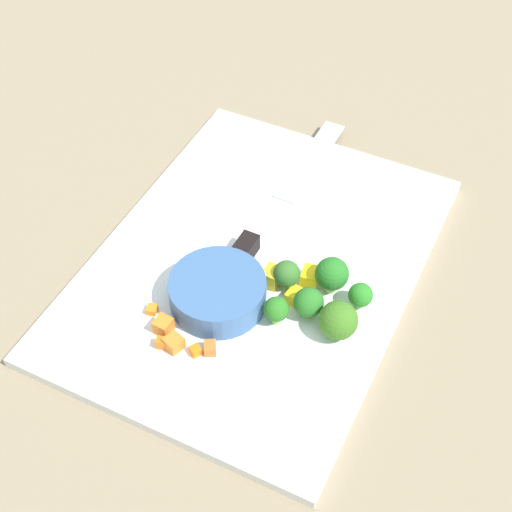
{
  "coord_description": "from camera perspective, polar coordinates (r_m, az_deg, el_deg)",
  "views": [
    {
      "loc": [
        -0.51,
        -0.25,
        0.65
      ],
      "look_at": [
        0.0,
        0.0,
        0.02
      ],
      "focal_mm": 52.93,
      "sensor_mm": 36.0,
      "label": 1
    }
  ],
  "objects": [
    {
      "name": "ground_plane",
      "position": [
        0.87,
        -0.0,
        -0.97
      ],
      "size": [
        4.0,
        4.0,
        0.0
      ],
      "primitive_type": "plane",
      "color": "gray"
    },
    {
      "name": "broccoli_floret_2",
      "position": [
        0.82,
        2.34,
        -1.38
      ],
      "size": [
        0.03,
        0.03,
        0.04
      ],
      "color": "#80B854",
      "rests_on": "cutting_board"
    },
    {
      "name": "carrot_dice_3",
      "position": [
        0.8,
        -7.02,
        -5.25
      ],
      "size": [
        0.02,
        0.02,
        0.02
      ],
      "primitive_type": "cube",
      "rotation": [
        0.0,
        0.0,
        3.08
      ],
      "color": "orange",
      "rests_on": "cutting_board"
    },
    {
      "name": "pepper_dice_2",
      "position": [
        0.83,
        3.96,
        -1.77
      ],
      "size": [
        0.02,
        0.02,
        0.02
      ],
      "primitive_type": "cube",
      "rotation": [
        0.0,
        0.0,
        1.75
      ],
      "color": "yellow",
      "rests_on": "cutting_board"
    },
    {
      "name": "pepper_dice_1",
      "position": [
        0.83,
        1.23,
        -1.57
      ],
      "size": [
        0.02,
        0.02,
        0.02
      ],
      "primitive_type": "cube",
      "rotation": [
        0.0,
        0.0,
        3.07
      ],
      "color": "yellow",
      "rests_on": "cutting_board"
    },
    {
      "name": "broccoli_floret_0",
      "position": [
        0.78,
        6.24,
        -4.88
      ],
      "size": [
        0.04,
        0.04,
        0.04
      ],
      "color": "#82AF5D",
      "rests_on": "cutting_board"
    },
    {
      "name": "chef_knife",
      "position": [
        0.89,
        0.41,
        2.18
      ],
      "size": [
        0.32,
        0.03,
        0.02
      ],
      "rotation": [
        0.0,
        0.0,
        6.27
      ],
      "color": "silver",
      "rests_on": "cutting_board"
    },
    {
      "name": "broccoli_floret_1",
      "position": [
        0.82,
        5.82,
        -1.29
      ],
      "size": [
        0.04,
        0.04,
        0.04
      ],
      "color": "#94BC68",
      "rests_on": "cutting_board"
    },
    {
      "name": "cutting_board",
      "position": [
        0.86,
        -0.0,
        -0.71
      ],
      "size": [
        0.47,
        0.35,
        0.01
      ],
      "primitive_type": "cube",
      "color": "white",
      "rests_on": "ground_plane"
    },
    {
      "name": "pepper_dice_0",
      "position": [
        0.82,
        3.0,
        -3.06
      ],
      "size": [
        0.02,
        0.02,
        0.01
      ],
      "primitive_type": "cube",
      "rotation": [
        0.0,
        0.0,
        2.98
      ],
      "color": "yellow",
      "rests_on": "cutting_board"
    },
    {
      "name": "carrot_dice_4",
      "position": [
        0.82,
        -7.87,
        -4.04
      ],
      "size": [
        0.01,
        0.01,
        0.01
      ],
      "primitive_type": "cube",
      "rotation": [
        0.0,
        0.0,
        1.8
      ],
      "color": "orange",
      "rests_on": "cutting_board"
    },
    {
      "name": "carrot_dice_1",
      "position": [
        0.78,
        -3.49,
        -6.96
      ],
      "size": [
        0.02,
        0.02,
        0.01
      ],
      "primitive_type": "cube",
      "rotation": [
        0.0,
        0.0,
        2.08
      ],
      "color": "orange",
      "rests_on": "cutting_board"
    },
    {
      "name": "broccoli_floret_5",
      "position": [
        0.8,
        4.0,
        -3.54
      ],
      "size": [
        0.03,
        0.03,
        0.04
      ],
      "color": "#8CAB5B",
      "rests_on": "cutting_board"
    },
    {
      "name": "carrot_dice_2",
      "position": [
        0.79,
        -6.24,
        -6.55
      ],
      "size": [
        0.02,
        0.02,
        0.01
      ],
      "primitive_type": "cube",
      "rotation": [
        0.0,
        0.0,
        2.83
      ],
      "color": "orange",
      "rests_on": "cutting_board"
    },
    {
      "name": "carrot_dice_5",
      "position": [
        0.79,
        -7.09,
        -6.54
      ],
      "size": [
        0.01,
        0.02,
        0.01
      ],
      "primitive_type": "cube",
      "rotation": [
        0.0,
        0.0,
        0.32
      ],
      "color": "orange",
      "rests_on": "cutting_board"
    },
    {
      "name": "prep_bowl",
      "position": [
        0.81,
        -2.92,
        -2.73
      ],
      "size": [
        0.11,
        0.11,
        0.03
      ],
      "primitive_type": "cylinder",
      "color": "#395E93",
      "rests_on": "cutting_board"
    },
    {
      "name": "carrot_dice_0",
      "position": [
        0.78,
        -4.81,
        -7.05
      ],
      "size": [
        0.01,
        0.01,
        0.01
      ],
      "primitive_type": "cube",
      "rotation": [
        0.0,
        0.0,
        2.58
      ],
      "color": "orange",
      "rests_on": "cutting_board"
    },
    {
      "name": "broccoli_floret_4",
      "position": [
        0.81,
        7.9,
        -2.96
      ],
      "size": [
        0.03,
        0.03,
        0.03
      ],
      "color": "#88B466",
      "rests_on": "cutting_board"
    },
    {
      "name": "broccoli_floret_3",
      "position": [
        0.79,
        1.54,
        -4.08
      ],
      "size": [
        0.03,
        0.03,
        0.03
      ],
      "color": "#8EBD56",
      "rests_on": "cutting_board"
    }
  ]
}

